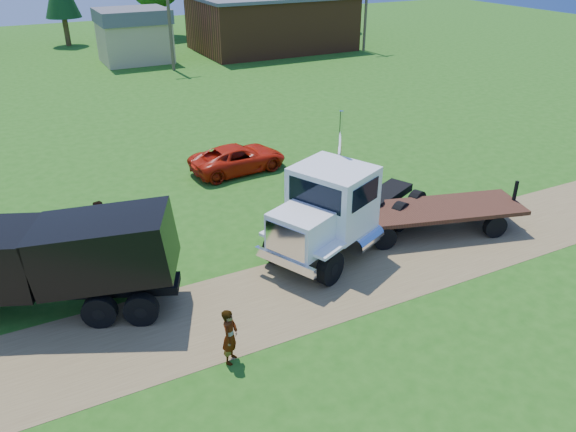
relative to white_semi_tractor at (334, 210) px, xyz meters
name	(u,v)px	position (x,y,z in m)	size (l,w,h in m)	color
ground	(309,289)	(-2.06, -1.84, -1.73)	(140.00, 140.00, 0.00)	#225813
dirt_track	(309,289)	(-2.06, -1.84, -1.72)	(120.00, 4.20, 0.01)	brown
white_semi_tractor	(334,210)	(0.00, 0.00, 0.00)	(8.44, 5.74, 5.07)	black
black_dump_truck	(61,259)	(-9.41, 0.76, 0.11)	(7.75, 5.01, 3.35)	black
orange_pickup	(238,158)	(-0.07, 9.03, -1.05)	(2.25, 4.87, 1.35)	red
flatbed_trailer	(431,213)	(4.28, -0.46, -0.92)	(7.69, 4.11, 1.89)	#351910
spectator_a	(230,336)	(-5.76, -3.94, -0.87)	(0.62, 0.41, 1.71)	#999999
spectator_b	(100,224)	(-7.70, 4.36, -0.78)	(0.92, 0.72, 1.89)	#999999
brick_building	(272,22)	(15.94, 38.16, 0.93)	(15.40, 10.40, 5.30)	brown
tan_shed	(134,35)	(1.94, 38.16, 0.69)	(6.20, 5.40, 4.70)	tan
utility_poles	(169,13)	(3.94, 33.16, 2.98)	(42.20, 0.28, 9.00)	brown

